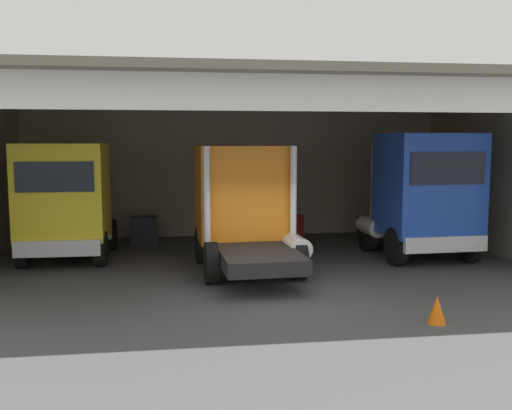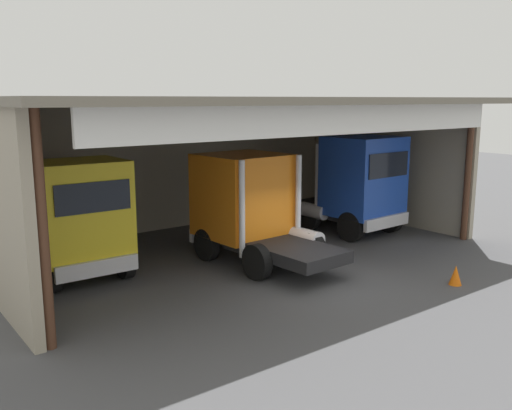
% 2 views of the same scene
% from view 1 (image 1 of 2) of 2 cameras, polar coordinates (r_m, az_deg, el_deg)
% --- Properties ---
extents(ground_plane, '(80.00, 80.00, 0.00)m').
position_cam_1_polar(ground_plane, '(13.56, 1.80, -8.79)').
color(ground_plane, '#4C4C4F').
rests_on(ground_plane, ground).
extents(workshop_shed, '(16.27, 9.84, 5.21)m').
position_cam_1_polar(workshop_shed, '(18.02, -0.90, 6.80)').
color(workshop_shed, '#9E937F').
rests_on(workshop_shed, ground).
extents(truck_yellow_center_right_bay, '(2.59, 4.92, 3.49)m').
position_cam_1_polar(truck_yellow_center_right_bay, '(17.59, -18.53, 0.30)').
color(truck_yellow_center_right_bay, yellow).
rests_on(truck_yellow_center_right_bay, ground).
extents(truck_orange_left_bay, '(2.87, 5.36, 3.43)m').
position_cam_1_polar(truck_orange_left_bay, '(15.98, -1.15, 0.12)').
color(truck_orange_left_bay, orange).
rests_on(truck_orange_left_bay, ground).
extents(truck_blue_center_bay, '(2.85, 4.69, 3.78)m').
position_cam_1_polar(truck_blue_center_bay, '(17.77, 16.33, 1.07)').
color(truck_blue_center_bay, '#1E47B7').
rests_on(truck_blue_center_bay, ground).
extents(oil_drum, '(0.58, 0.58, 0.90)m').
position_cam_1_polar(oil_drum, '(20.63, 4.00, -2.26)').
color(oil_drum, '#B21E19').
rests_on(oil_drum, ground).
extents(tool_cart, '(0.90, 0.60, 1.00)m').
position_cam_1_polar(tool_cart, '(19.78, -11.14, -2.60)').
color(tool_cart, black).
rests_on(tool_cart, ground).
extents(traffic_cone, '(0.36, 0.36, 0.56)m').
position_cam_1_polar(traffic_cone, '(11.86, 17.65, -9.93)').
color(traffic_cone, orange).
rests_on(traffic_cone, ground).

